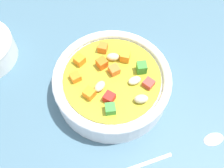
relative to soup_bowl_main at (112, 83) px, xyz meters
The scene contains 3 objects.
ground_plane 3.93cm from the soup_bowl_main, 14.67° to the right, with size 140.00×140.00×2.00cm, color #42667A.
soup_bowl_main is the anchor object (origin of this frame).
spoon 15.06cm from the soup_bowl_main, 114.16° to the left, with size 23.97×2.88×0.85cm.
Camera 1 is at (6.36, 22.93, 43.67)cm, focal length 44.49 mm.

